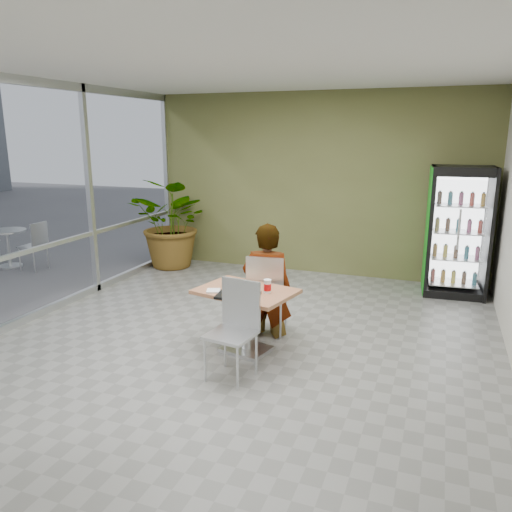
% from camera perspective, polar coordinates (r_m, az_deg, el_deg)
% --- Properties ---
extents(ground, '(7.00, 7.00, 0.00)m').
position_cam_1_polar(ground, '(6.14, -1.76, -10.05)').
color(ground, gray).
rests_on(ground, ground).
extents(room_envelope, '(6.00, 7.00, 3.20)m').
position_cam_1_polar(room_envelope, '(5.68, -1.88, 4.88)').
color(room_envelope, beige).
rests_on(room_envelope, ground).
extents(storefront_frame, '(0.10, 7.00, 3.20)m').
position_cam_1_polar(storefront_frame, '(7.35, -24.17, 5.73)').
color(storefront_frame, silver).
rests_on(storefront_frame, ground).
extents(dining_table, '(1.21, 0.96, 0.75)m').
position_cam_1_polar(dining_table, '(5.76, -1.17, -5.89)').
color(dining_table, '#A87148').
rests_on(dining_table, ground).
extents(chair_far, '(0.52, 0.52, 1.04)m').
position_cam_1_polar(chair_far, '(6.18, 1.20, -3.81)').
color(chair_far, silver).
rests_on(chair_far, ground).
extents(chair_near, '(0.51, 0.51, 1.02)m').
position_cam_1_polar(chair_near, '(5.21, -2.31, -7.43)').
color(chair_near, silver).
rests_on(chair_near, ground).
extents(seated_woman, '(0.69, 0.49, 1.73)m').
position_cam_1_polar(seated_woman, '(6.25, 1.25, -4.04)').
color(seated_woman, black).
rests_on(seated_woman, ground).
extents(pizza_plate, '(0.35, 0.28, 0.03)m').
position_cam_1_polar(pizza_plate, '(5.81, -1.88, -3.38)').
color(pizza_plate, white).
rests_on(pizza_plate, dining_table).
extents(soda_cup, '(0.09, 0.09, 0.15)m').
position_cam_1_polar(soda_cup, '(5.57, 1.32, -3.49)').
color(soda_cup, white).
rests_on(soda_cup, dining_table).
extents(napkin_stack, '(0.19, 0.19, 0.02)m').
position_cam_1_polar(napkin_stack, '(5.65, -4.89, -3.98)').
color(napkin_stack, white).
rests_on(napkin_stack, dining_table).
extents(cafeteria_tray, '(0.49, 0.38, 0.03)m').
position_cam_1_polar(cafeteria_tray, '(5.47, -2.07, -4.50)').
color(cafeteria_tray, black).
rests_on(cafeteria_tray, dining_table).
extents(beverage_fridge, '(0.97, 0.77, 2.01)m').
position_cam_1_polar(beverage_fridge, '(8.32, 22.04, 2.59)').
color(beverage_fridge, black).
rests_on(beverage_fridge, ground).
extents(potted_plant, '(1.73, 1.56, 1.70)m').
position_cam_1_polar(potted_plant, '(9.49, -9.33, 3.74)').
color(potted_plant, '#245B28').
rests_on(potted_plant, ground).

